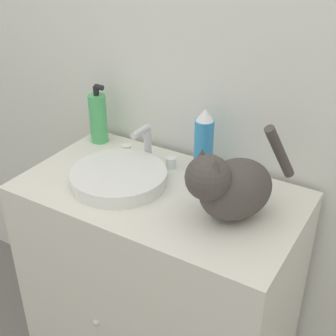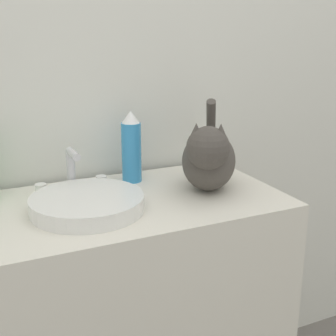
% 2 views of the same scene
% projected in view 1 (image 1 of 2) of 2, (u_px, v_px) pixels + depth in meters
% --- Properties ---
extents(wall_back, '(6.00, 0.05, 2.50)m').
position_uv_depth(wall_back, '(208.00, 29.00, 1.38)').
color(wall_back, silver).
rests_on(wall_back, ground_plane).
extents(vanity_cabinet, '(0.84, 0.48, 0.84)m').
position_uv_depth(vanity_cabinet, '(160.00, 295.00, 1.58)').
color(vanity_cabinet, silver).
rests_on(vanity_cabinet, ground_plane).
extents(sink_basin, '(0.29, 0.29, 0.04)m').
position_uv_depth(sink_basin, '(119.00, 177.00, 1.40)').
color(sink_basin, white).
rests_on(sink_basin, vanity_cabinet).
extents(faucet, '(0.20, 0.10, 0.13)m').
position_uv_depth(faucet, '(146.00, 147.00, 1.49)').
color(faucet, silver).
rests_on(faucet, vanity_cabinet).
extents(cat, '(0.25, 0.32, 0.25)m').
position_uv_depth(cat, '(230.00, 186.00, 1.20)').
color(cat, '#47423D').
rests_on(cat, vanity_cabinet).
extents(soap_bottle, '(0.06, 0.06, 0.21)m').
position_uv_depth(soap_bottle, '(98.00, 118.00, 1.61)').
color(soap_bottle, '#4CB266').
rests_on(soap_bottle, vanity_cabinet).
extents(spray_bottle, '(0.06, 0.06, 0.22)m').
position_uv_depth(spray_bottle, '(204.00, 143.00, 1.40)').
color(spray_bottle, '#338CCC').
rests_on(spray_bottle, vanity_cabinet).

